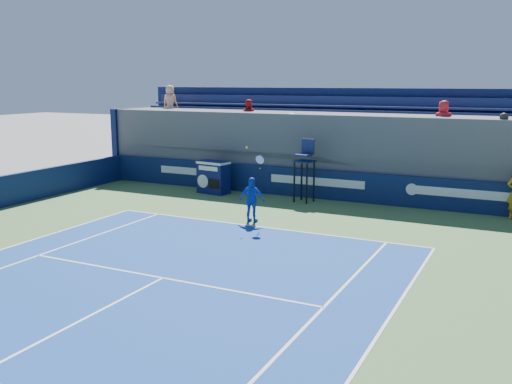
% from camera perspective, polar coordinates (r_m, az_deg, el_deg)
% --- Properties ---
extents(back_hoarding, '(20.40, 0.21, 1.20)m').
position_cam_1_polar(back_hoarding, '(23.23, 6.13, 0.80)').
color(back_hoarding, '#0B1943').
rests_on(back_hoarding, ground).
extents(match_clock, '(1.41, 0.90, 1.40)m').
position_cam_1_polar(match_clock, '(24.21, -4.28, 1.59)').
color(match_clock, '#0E144A').
rests_on(match_clock, ground).
extents(umpire_chair, '(0.80, 0.80, 2.48)m').
position_cam_1_polar(umpire_chair, '(22.36, 4.90, 2.83)').
color(umpire_chair, black).
rests_on(umpire_chair, ground).
extents(tennis_player, '(0.96, 0.43, 2.57)m').
position_cam_1_polar(tennis_player, '(19.13, -0.39, -0.78)').
color(tennis_player, '#1641B5').
rests_on(tennis_player, apron).
extents(stadium_seating, '(21.00, 4.05, 4.51)m').
position_cam_1_polar(stadium_seating, '(24.97, 7.78, 4.35)').
color(stadium_seating, '#4B4B4F').
rests_on(stadium_seating, ground).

